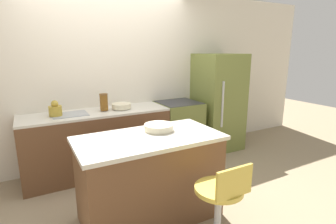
{
  "coord_description": "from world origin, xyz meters",
  "views": [
    {
      "loc": [
        -1.1,
        -3.19,
        1.71
      ],
      "look_at": [
        0.47,
        -0.32,
        0.93
      ],
      "focal_mm": 28.0,
      "sensor_mm": 36.0,
      "label": 1
    }
  ],
  "objects_px": {
    "kettle": "(55,110)",
    "oven_range": "(179,129)",
    "stool_chair": "(220,207)",
    "mixing_bowl": "(121,106)",
    "refrigerator": "(218,102)"
  },
  "relations": [
    {
      "from": "refrigerator",
      "to": "stool_chair",
      "type": "bearing_deg",
      "value": -128.43
    },
    {
      "from": "stool_chair",
      "to": "mixing_bowl",
      "type": "bearing_deg",
      "value": 94.71
    },
    {
      "from": "kettle",
      "to": "oven_range",
      "type": "bearing_deg",
      "value": 0.05
    },
    {
      "from": "oven_range",
      "to": "mixing_bowl",
      "type": "height_order",
      "value": "mixing_bowl"
    },
    {
      "from": "refrigerator",
      "to": "mixing_bowl",
      "type": "xyz_separation_m",
      "value": [
        -1.73,
        0.03,
        0.11
      ]
    },
    {
      "from": "stool_chair",
      "to": "refrigerator",
      "type": "bearing_deg",
      "value": 51.57
    },
    {
      "from": "kettle",
      "to": "refrigerator",
      "type": "bearing_deg",
      "value": -0.63
    },
    {
      "from": "oven_range",
      "to": "mixing_bowl",
      "type": "xyz_separation_m",
      "value": [
        -0.95,
        -0.0,
        0.48
      ]
    },
    {
      "from": "stool_chair",
      "to": "mixing_bowl",
      "type": "relative_size",
      "value": 3.12
    },
    {
      "from": "kettle",
      "to": "mixing_bowl",
      "type": "distance_m",
      "value": 0.87
    },
    {
      "from": "stool_chair",
      "to": "kettle",
      "type": "bearing_deg",
      "value": 117.31
    },
    {
      "from": "oven_range",
      "to": "mixing_bowl",
      "type": "relative_size",
      "value": 3.32
    },
    {
      "from": "oven_range",
      "to": "mixing_bowl",
      "type": "bearing_deg",
      "value": -179.9
    },
    {
      "from": "refrigerator",
      "to": "stool_chair",
      "type": "distance_m",
      "value": 2.55
    },
    {
      "from": "refrigerator",
      "to": "mixing_bowl",
      "type": "distance_m",
      "value": 1.74
    }
  ]
}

